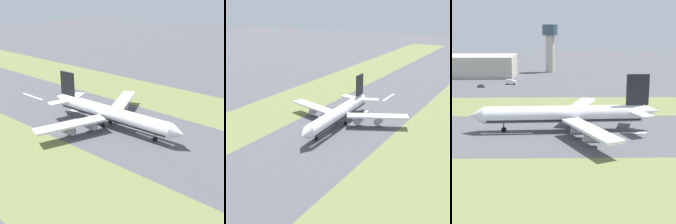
# 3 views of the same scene
# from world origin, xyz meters

# --- Properties ---
(ground_plane) EXTENTS (800.00, 800.00, 0.00)m
(ground_plane) POSITION_xyz_m (0.00, 0.00, 0.00)
(ground_plane) COLOR #4C4C51
(grass_median_west) EXTENTS (40.00, 600.00, 0.01)m
(grass_median_west) POSITION_xyz_m (-45.00, 0.00, 0.00)
(grass_median_west) COLOR olive
(grass_median_west) RESTS_ON ground
(grass_median_east) EXTENTS (40.00, 600.00, 0.01)m
(grass_median_east) POSITION_xyz_m (45.00, 0.00, 0.00)
(grass_median_east) COLOR olive
(grass_median_east) RESTS_ON ground
(centreline_dash_near) EXTENTS (1.20, 18.00, 0.01)m
(centreline_dash_near) POSITION_xyz_m (0.00, -54.43, 0.01)
(centreline_dash_near) COLOR silver
(centreline_dash_near) RESTS_ON ground
(centreline_dash_mid) EXTENTS (1.20, 18.00, 0.01)m
(centreline_dash_mid) POSITION_xyz_m (0.00, -14.43, 0.01)
(centreline_dash_mid) COLOR silver
(centreline_dash_mid) RESTS_ON ground
(centreline_dash_far) EXTENTS (1.20, 18.00, 0.01)m
(centreline_dash_far) POSITION_xyz_m (0.00, 25.57, 0.01)
(centreline_dash_far) COLOR silver
(centreline_dash_far) RESTS_ON ground
(airplane_main_jet) EXTENTS (64.07, 67.18, 20.20)m
(airplane_main_jet) POSITION_xyz_m (2.65, 3.67, 6.02)
(airplane_main_jet) COLOR white
(airplane_main_jet) RESTS_ON ground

